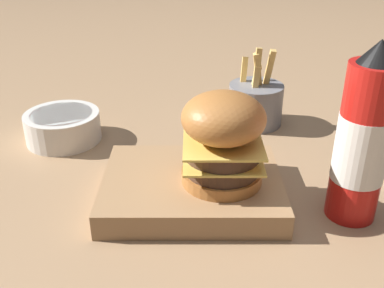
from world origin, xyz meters
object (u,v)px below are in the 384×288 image
at_px(fries_basket, 257,103).
at_px(burger, 225,138).
at_px(side_bowl, 65,126).
at_px(ketchup_bottle, 365,142).
at_px(spoon, 379,162).
at_px(serving_board, 192,188).

bearing_deg(fries_basket, burger, -106.66).
distance_m(fries_basket, side_bowl, 0.35).
bearing_deg(side_bowl, ketchup_bottle, -26.83).
height_order(fries_basket, side_bowl, fries_basket).
bearing_deg(spoon, serving_board, 110.60).
xyz_separation_m(serving_board, ketchup_bottle, (0.21, -0.04, 0.09)).
height_order(serving_board, fries_basket, fries_basket).
xyz_separation_m(ketchup_bottle, spoon, (0.08, 0.13, -0.10)).
relative_size(ketchup_bottle, spoon, 1.57).
bearing_deg(ketchup_bottle, fries_basket, 107.24).
bearing_deg(spoon, fries_basket, 50.45).
bearing_deg(burger, side_bowl, 144.05).
bearing_deg(serving_board, spoon, 17.29).
height_order(serving_board, side_bowl, side_bowl).
bearing_deg(side_bowl, serving_board, -39.42).
height_order(burger, side_bowl, burger).
xyz_separation_m(serving_board, spoon, (0.29, 0.09, -0.01)).
distance_m(burger, side_bowl, 0.33).
bearing_deg(ketchup_bottle, side_bowl, 153.17).
relative_size(serving_board, ketchup_bottle, 1.04).
bearing_deg(fries_basket, side_bowl, -168.29).
xyz_separation_m(burger, spoon, (0.25, 0.10, -0.09)).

